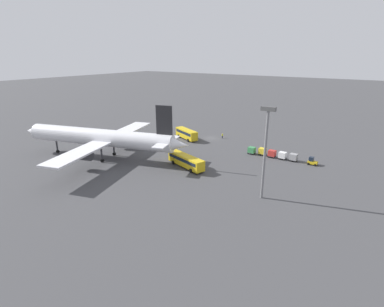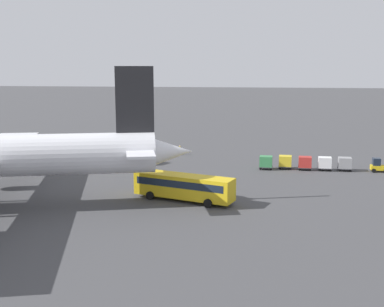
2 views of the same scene
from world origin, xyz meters
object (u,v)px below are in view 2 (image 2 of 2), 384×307
Objects in this scene: shuttle_bus_far at (184,185)px; cargo_cart_green at (266,162)px; shuttle_bus_near at (115,150)px; worker_person at (180,150)px; cargo_cart_yellow at (285,161)px; baggage_tug at (378,166)px; cargo_cart_white at (325,163)px; cargo_cart_red at (305,162)px; cargo_cart_grey at (345,163)px.

shuttle_bus_far is 5.91× the size of cargo_cart_green.
cargo_cart_green is at bearing -161.95° from shuttle_bus_near.
worker_person is 20.47m from cargo_cart_yellow.
baggage_tug is at bearing -158.62° from shuttle_bus_near.
cargo_cart_white and cargo_cart_red have the same top height.
baggage_tug is 1.17× the size of cargo_cart_white.
cargo_cart_red and cargo_cart_yellow have the same top height.
baggage_tug reaches higher than cargo_cart_red.
worker_person is at bearing -25.24° from cargo_cart_red.
cargo_cart_red is at bearing -176.32° from cargo_cart_green.
shuttle_bus_far is 21.53m from cargo_cart_green.
cargo_cart_green is (5.90, 0.38, 0.00)m from cargo_cart_red.
cargo_cart_white is (-24.02, 9.86, 0.32)m from worker_person.
cargo_cart_yellow and cargo_cart_green have the same top height.
cargo_cart_green is (-24.80, 2.69, -0.78)m from shuttle_bus_near.
cargo_cart_green reaches higher than worker_person.
cargo_cart_grey is at bearing -178.00° from cargo_cart_red.
worker_person is (5.48, -29.52, -0.98)m from shuttle_bus_far.
baggage_tug is (-26.33, -19.83, -0.91)m from shuttle_bus_far.
baggage_tug is 1.17× the size of cargo_cart_yellow.
cargo_cart_red is at bearing 1.33° from cargo_cart_white.
cargo_cart_grey is (-21.49, -19.80, -0.66)m from shuttle_bus_far.
shuttle_bus_near is 41.51m from baggage_tug.
cargo_cart_grey is 1.00× the size of cargo_cart_yellow.
cargo_cart_white and cargo_cart_green have the same top height.
shuttle_bus_near is 33.74m from cargo_cart_white.
cargo_cart_yellow is (-12.64, -20.00, -0.66)m from shuttle_bus_far.
cargo_cart_white is 1.00× the size of cargo_cart_yellow.
worker_person is 28.67m from cargo_cart_grey.
shuttle_bus_near is at bearing -3.29° from cargo_cart_grey.
baggage_tug reaches higher than cargo_cart_grey.
baggage_tug is at bearing 163.05° from worker_person.
cargo_cart_yellow is at bearing -159.69° from shuttle_bus_near.
shuttle_bus_far reaches higher than baggage_tug.
cargo_cart_yellow is at bearing 152.27° from worker_person.
cargo_cart_grey is at bearing -159.05° from shuttle_bus_near.
cargo_cart_white is (2.95, 0.14, 0.00)m from cargo_cart_grey.
cargo_cart_grey and cargo_cart_white have the same top height.
cargo_cart_red is at bearing 3.16° from baggage_tug.
cargo_cart_yellow is (-27.75, 1.90, -0.78)m from shuttle_bus_near.
cargo_cart_grey is 1.00× the size of cargo_cart_red.
cargo_cart_white is at bearing 2.67° from cargo_cart_grey.
cargo_cart_white is at bearing 157.67° from worker_person.
shuttle_bus_far is at bearing 57.71° from cargo_cart_yellow.
cargo_cart_red is at bearing 2.00° from cargo_cart_grey.
cargo_cart_green is at bearing -98.64° from shuttle_bus_far.
baggage_tug is at bearing -178.72° from cargo_cart_red.
cargo_cart_red is (-21.07, 9.93, 0.32)m from worker_person.
cargo_cart_yellow is at bearing -165.05° from cargo_cart_green.
shuttle_bus_near is at bearing -0.99° from baggage_tug.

